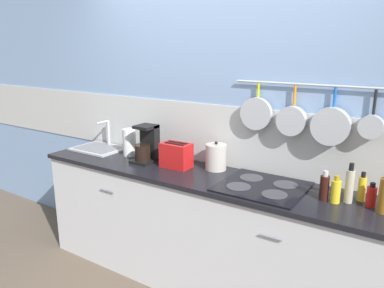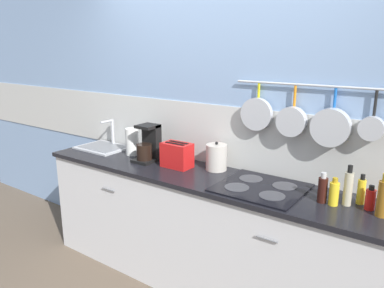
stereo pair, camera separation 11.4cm
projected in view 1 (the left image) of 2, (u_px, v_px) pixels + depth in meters
name	position (u px, v px, depth m)	size (l,w,h in m)	color
ground_plane	(198.00, 282.00, 3.05)	(12.00, 12.00, 0.00)	brown
wall_back	(220.00, 122.00, 2.99)	(7.20, 0.16, 2.60)	#84A3CC
cabinet_base	(198.00, 232.00, 2.94)	(2.79, 0.54, 0.90)	silver
countertop	(198.00, 176.00, 2.82)	(2.83, 0.56, 0.03)	black
sink_basin	(100.00, 147.00, 3.49)	(0.45, 0.35, 0.26)	#B7BABF
paper_towel_roll	(129.00, 142.00, 3.27)	(0.11, 0.11, 0.24)	white
coffee_maker	(147.00, 146.00, 3.10)	(0.17, 0.21, 0.31)	black
toaster	(176.00, 155.00, 2.95)	(0.25, 0.15, 0.20)	red
kettle	(216.00, 157.00, 2.90)	(0.16, 0.16, 0.23)	beige
cooktop	(262.00, 186.00, 2.55)	(0.56, 0.52, 0.01)	black
bottle_hot_sauce	(324.00, 187.00, 2.32)	(0.06, 0.06, 0.19)	#33140F
bottle_sesame_oil	(336.00, 191.00, 2.29)	(0.06, 0.06, 0.17)	yellow
bottle_vinegar	(349.00, 185.00, 2.28)	(0.05, 0.05, 0.25)	#BFB799
bottle_dish_soap	(362.00, 188.00, 2.31)	(0.05, 0.05, 0.19)	yellow
bottle_cooking_wine	(371.00, 196.00, 2.23)	(0.06, 0.06, 0.15)	red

